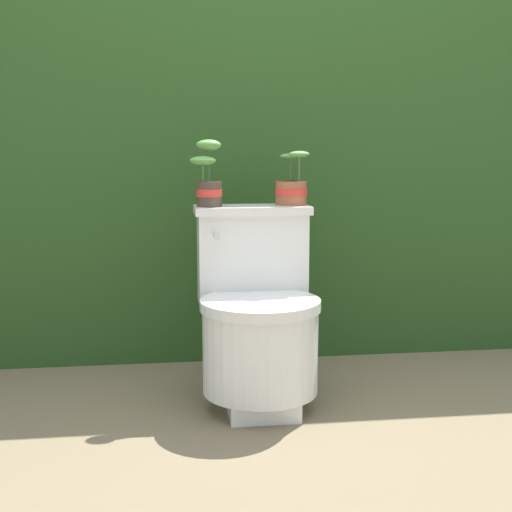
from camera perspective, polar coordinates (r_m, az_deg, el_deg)
ground_plane at (r=2.54m, az=2.61°, el=-12.30°), size 12.00×12.00×0.00m
hedge_backdrop at (r=3.48m, az=-0.64°, el=6.82°), size 4.18×1.01×1.58m
toilet at (r=2.53m, az=0.14°, el=-5.22°), size 0.42×0.52×0.70m
potted_plant_left at (r=2.58m, az=-3.84°, el=6.02°), size 0.12×0.10×0.24m
potted_plant_midleft at (r=2.65m, az=2.86°, el=5.46°), size 0.12×0.13×0.20m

